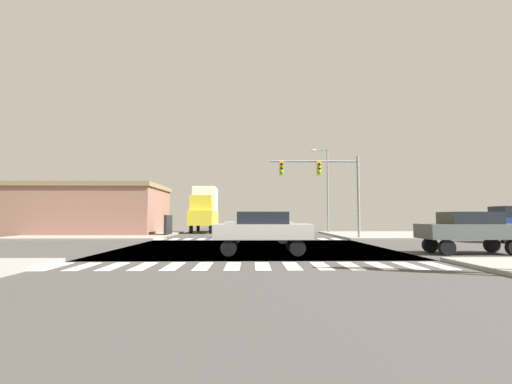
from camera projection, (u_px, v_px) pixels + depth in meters
ground at (253, 248)px, 19.40m from camera, size 90.00×90.00×0.05m
sidewalk_corner_ne at (399, 235)px, 31.61m from camera, size 12.00×12.00×0.14m
sidewalk_corner_nw at (102, 235)px, 31.14m from camera, size 12.00×12.00×0.14m
crosswalk_near at (248, 266)px, 12.11m from camera, size 13.50×2.00×0.01m
crosswalk_far at (249, 239)px, 26.68m from camera, size 13.50×2.00×0.01m
traffic_signal_mast at (324, 177)px, 27.15m from camera, size 6.70×0.55×6.25m
street_lamp at (325, 183)px, 36.26m from camera, size 1.78×0.32×8.53m
bank_building at (81, 210)px, 33.76m from camera, size 16.51×8.59×4.63m
sedan_nearside_1 at (470, 229)px, 16.16m from camera, size 4.30×1.80×1.88m
sedan_farside_2 at (259, 225)px, 22.97m from camera, size 4.30×1.80×1.88m
box_truck_crossing_1 at (204, 208)px, 38.31m from camera, size 2.40×7.20×4.85m
sedan_leading_3 at (262, 229)px, 15.99m from camera, size 4.30×1.80×1.88m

